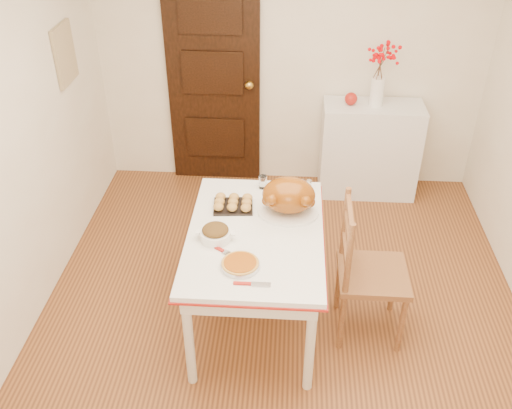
# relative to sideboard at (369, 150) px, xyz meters

# --- Properties ---
(floor) EXTENTS (3.50, 4.00, 0.00)m
(floor) POSITION_rel_sideboard_xyz_m (-0.76, -1.78, -0.45)
(floor) COLOR #542D18
(floor) RESTS_ON ground
(wall_back) EXTENTS (3.50, 0.00, 2.50)m
(wall_back) POSITION_rel_sideboard_xyz_m (-0.76, 0.22, 0.80)
(wall_back) COLOR silver
(wall_back) RESTS_ON ground
(wall_left) EXTENTS (0.00, 4.00, 2.50)m
(wall_left) POSITION_rel_sideboard_xyz_m (-2.51, -1.78, 0.80)
(wall_left) COLOR silver
(wall_left) RESTS_ON ground
(door_back) EXTENTS (0.85, 0.06, 2.06)m
(door_back) POSITION_rel_sideboard_xyz_m (-1.46, 0.19, 0.58)
(door_back) COLOR black
(door_back) RESTS_ON ground
(photo_board) EXTENTS (0.03, 0.35, 0.45)m
(photo_board) POSITION_rel_sideboard_xyz_m (-2.49, -0.58, 1.05)
(photo_board) COLOR #C5B77F
(photo_board) RESTS_ON ground
(sideboard) EXTENTS (0.89, 0.40, 0.89)m
(sideboard) POSITION_rel_sideboard_xyz_m (0.00, 0.00, 0.00)
(sideboard) COLOR silver
(sideboard) RESTS_ON floor
(kitchen_table) EXTENTS (0.89, 1.30, 0.78)m
(kitchen_table) POSITION_rel_sideboard_xyz_m (-0.94, -1.79, -0.06)
(kitchen_table) COLOR white
(kitchen_table) RESTS_ON floor
(chair_oak) EXTENTS (0.46, 0.46, 1.03)m
(chair_oak) POSITION_rel_sideboard_xyz_m (-0.16, -1.83, 0.07)
(chair_oak) COLOR brown
(chair_oak) RESTS_ON floor
(berry_vase) EXTENTS (0.28, 0.28, 0.54)m
(berry_vase) POSITION_rel_sideboard_xyz_m (0.01, 0.00, 0.71)
(berry_vase) COLOR white
(berry_vase) RESTS_ON sideboard
(apple) EXTENTS (0.11, 0.11, 0.11)m
(apple) POSITION_rel_sideboard_xyz_m (-0.21, 0.00, 0.50)
(apple) COLOR #A21A12
(apple) RESTS_ON sideboard
(turkey_platter) EXTENTS (0.43, 0.36, 0.26)m
(turkey_platter) POSITION_rel_sideboard_xyz_m (-0.73, -1.57, 0.46)
(turkey_platter) COLOR #974B0A
(turkey_platter) RESTS_ON kitchen_table
(pumpkin_pie) EXTENTS (0.28, 0.28, 0.05)m
(pumpkin_pie) POSITION_rel_sideboard_xyz_m (-1.01, -2.15, 0.36)
(pumpkin_pie) COLOR #8E4209
(pumpkin_pie) RESTS_ON kitchen_table
(stuffing_dish) EXTENTS (0.27, 0.23, 0.10)m
(stuffing_dish) POSITION_rel_sideboard_xyz_m (-1.19, -1.89, 0.38)
(stuffing_dish) COLOR brown
(stuffing_dish) RESTS_ON kitchen_table
(rolls_tray) EXTENTS (0.28, 0.23, 0.07)m
(rolls_tray) POSITION_rel_sideboard_xyz_m (-1.11, -1.52, 0.37)
(rolls_tray) COLOR #AC7D39
(rolls_tray) RESTS_ON kitchen_table
(pie_server) EXTENTS (0.21, 0.06, 0.01)m
(pie_server) POSITION_rel_sideboard_xyz_m (-0.93, -2.30, 0.34)
(pie_server) COLOR silver
(pie_server) RESTS_ON kitchen_table
(carving_knife) EXTENTS (0.26, 0.20, 0.01)m
(carving_knife) POSITION_rel_sideboard_xyz_m (-1.09, -2.03, 0.34)
(carving_knife) COLOR silver
(carving_knife) RESTS_ON kitchen_table
(drinking_glass) EXTENTS (0.07, 0.07, 0.10)m
(drinking_glass) POSITION_rel_sideboard_xyz_m (-0.92, -1.26, 0.38)
(drinking_glass) COLOR white
(drinking_glass) RESTS_ON kitchen_table
(shaker_pair) EXTENTS (0.09, 0.05, 0.09)m
(shaker_pair) POSITION_rel_sideboard_xyz_m (-0.62, -1.27, 0.38)
(shaker_pair) COLOR white
(shaker_pair) RESTS_ON kitchen_table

